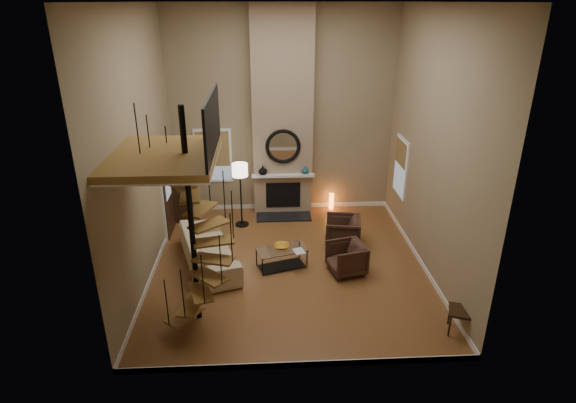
{
  "coord_description": "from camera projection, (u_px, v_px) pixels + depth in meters",
  "views": [
    {
      "loc": [
        -0.53,
        -9.25,
        5.52
      ],
      "look_at": [
        0.0,
        0.4,
        1.4
      ],
      "focal_mm": 29.45,
      "sensor_mm": 36.0,
      "label": 1
    }
  ],
  "objects": [
    {
      "name": "front_wall",
      "position": [
        302.0,
        215.0,
        6.62
      ],
      "size": [
        6.0,
        0.02,
        5.5
      ],
      "primitive_type": "cube",
      "color": "#958160",
      "rests_on": "ground"
    },
    {
      "name": "mirror_disc",
      "position": [
        283.0,
        146.0,
        12.54
      ],
      "size": [
        0.8,
        0.01,
        0.8
      ],
      "primitive_type": "cylinder",
      "rotation": [
        1.57,
        0.0,
        0.0
      ],
      "color": "white",
      "rests_on": "chimney_breast"
    },
    {
      "name": "book",
      "position": [
        298.0,
        252.0,
        10.32
      ],
      "size": [
        0.3,
        0.35,
        0.03
      ],
      "primitive_type": "imported",
      "rotation": [
        0.0,
        0.0,
        0.3
      ],
      "color": "gray",
      "rests_on": "coffee_table"
    },
    {
      "name": "bowl",
      "position": [
        282.0,
        246.0,
        10.47
      ],
      "size": [
        0.34,
        0.34,
        0.08
      ],
      "primitive_type": "imported",
      "color": "gold",
      "rests_on": "coffee_table"
    },
    {
      "name": "chimney_breast",
      "position": [
        283.0,
        115.0,
        12.42
      ],
      "size": [
        1.6,
        0.38,
        5.5
      ],
      "primitive_type": "cube",
      "color": "#9A8164",
      "rests_on": "ground"
    },
    {
      "name": "back_wall",
      "position": [
        282.0,
        113.0,
        12.6
      ],
      "size": [
        6.0,
        0.02,
        5.5
      ],
      "primitive_type": "cube",
      "color": "#958160",
      "rests_on": "ground"
    },
    {
      "name": "left_wall",
      "position": [
        140.0,
        151.0,
        9.46
      ],
      "size": [
        0.02,
        6.5,
        5.5
      ],
      "primitive_type": "cube",
      "color": "#958160",
      "rests_on": "ground"
    },
    {
      "name": "accent_lamp",
      "position": [
        331.0,
        201.0,
        13.46
      ],
      "size": [
        0.13,
        0.13,
        0.46
      ],
      "primitive_type": "cylinder",
      "color": "orange",
      "rests_on": "ground"
    },
    {
      "name": "firebox",
      "position": [
        283.0,
        195.0,
        13.1
      ],
      "size": [
        0.95,
        0.02,
        0.72
      ],
      "primitive_type": "cube",
      "color": "black",
      "rests_on": "chimney_breast"
    },
    {
      "name": "sofa",
      "position": [
        208.0,
        249.0,
        10.59
      ],
      "size": [
        1.64,
        2.67,
        0.73
      ],
      "primitive_type": "imported",
      "rotation": [
        0.0,
        0.0,
        1.86
      ],
      "color": "#C9B48B",
      "rests_on": "ground"
    },
    {
      "name": "baseboard_back",
      "position": [
        283.0,
        206.0,
        13.64
      ],
      "size": [
        6.0,
        0.02,
        0.12
      ],
      "primitive_type": "cube",
      "color": "white",
      "rests_on": "ground"
    },
    {
      "name": "entry_door",
      "position": [
        167.0,
        195.0,
        11.78
      ],
      "size": [
        0.1,
        1.05,
        2.16
      ],
      "color": "white",
      "rests_on": "ground"
    },
    {
      "name": "spiral_stair",
      "position": [
        193.0,
        233.0,
        8.25
      ],
      "size": [
        1.47,
        1.47,
        4.06
      ],
      "color": "black",
      "rests_on": "ground"
    },
    {
      "name": "floor_lamp",
      "position": [
        240.0,
        175.0,
        12.07
      ],
      "size": [
        0.41,
        0.41,
        1.71
      ],
      "color": "black",
      "rests_on": "ground"
    },
    {
      "name": "hearth",
      "position": [
        284.0,
        217.0,
        13.04
      ],
      "size": [
        1.5,
        0.6,
        0.04
      ],
      "primitive_type": "cube",
      "color": "black",
      "rests_on": "ground"
    },
    {
      "name": "ceiling",
      "position": [
        289.0,
        2.0,
        8.53
      ],
      "size": [
        6.0,
        6.5,
        0.01
      ],
      "primitive_type": "cube",
      "color": "silver",
      "rests_on": "back_wall"
    },
    {
      "name": "baseboard_front",
      "position": [
        300.0,
        364.0,
        7.69
      ],
      "size": [
        6.0,
        0.02,
        0.12
      ],
      "primitive_type": "cube",
      "color": "white",
      "rests_on": "ground"
    },
    {
      "name": "mirror_frame",
      "position": [
        283.0,
        147.0,
        12.53
      ],
      "size": [
        0.94,
        0.1,
        0.94
      ],
      "primitive_type": "torus",
      "rotation": [
        1.57,
        0.0,
        0.0
      ],
      "color": "black",
      "rests_on": "chimney_breast"
    },
    {
      "name": "armchair_far",
      "position": [
        349.0,
        258.0,
        10.3
      ],
      "size": [
        0.9,
        0.89,
        0.68
      ],
      "primitive_type": "imported",
      "rotation": [
        0.0,
        0.0,
        -1.33
      ],
      "color": "#3F261D",
      "rests_on": "ground"
    },
    {
      "name": "baseboard_left",
      "position": [
        155.0,
        267.0,
        10.51
      ],
      "size": [
        0.02,
        6.5,
        0.12
      ],
      "primitive_type": "cube",
      "color": "white",
      "rests_on": "ground"
    },
    {
      "name": "coffee_table",
      "position": [
        282.0,
        256.0,
        10.51
      ],
      "size": [
        1.21,
        0.85,
        0.43
      ],
      "color": "silver",
      "rests_on": "ground"
    },
    {
      "name": "baseboard_right",
      "position": [
        419.0,
        259.0,
        10.81
      ],
      "size": [
        0.02,
        6.5,
        0.12
      ],
      "primitive_type": "cube",
      "color": "white",
      "rests_on": "ground"
    },
    {
      "name": "mantel",
      "position": [
        283.0,
        176.0,
        12.79
      ],
      "size": [
        1.7,
        0.18,
        0.06
      ],
      "primitive_type": "cube",
      "color": "white",
      "rests_on": "chimney_breast"
    },
    {
      "name": "right_wall",
      "position": [
        434.0,
        146.0,
        9.76
      ],
      "size": [
        0.02,
        6.5,
        5.5
      ],
      "primitive_type": "cube",
      "color": "#958160",
      "rests_on": "ground"
    },
    {
      "name": "window_right",
      "position": [
        401.0,
        166.0,
        12.04
      ],
      "size": [
        0.06,
        1.02,
        1.52
      ],
      "color": "white",
      "rests_on": "right_wall"
    },
    {
      "name": "loft",
      "position": [
        170.0,
        153.0,
        7.66
      ],
      "size": [
        1.7,
        2.2,
        1.09
      ],
      "color": "olive",
      "rests_on": "left_wall"
    },
    {
      "name": "ground",
      "position": [
        289.0,
        265.0,
        10.69
      ],
      "size": [
        6.0,
        6.5,
        0.01
      ],
      "primitive_type": "cube",
      "color": "#966030",
      "rests_on": "ground"
    },
    {
      "name": "side_chair",
      "position": [
        468.0,
        308.0,
        8.32
      ],
      "size": [
        0.56,
        0.56,
        0.96
      ],
      "color": "black",
      "rests_on": "ground"
    },
    {
      "name": "armchair_near",
      "position": [
        346.0,
        232.0,
        11.43
      ],
      "size": [
        0.95,
        0.93,
        0.76
      ],
      "primitive_type": "imported",
      "rotation": [
        0.0,
        0.0,
        -1.74
      ],
      "color": "#3F261D",
      "rests_on": "ground"
    },
    {
      "name": "hutch",
      "position": [
        182.0,
        184.0,
        12.74
      ],
      "size": [
        0.41,
        0.87,
        1.95
      ],
      "primitive_type": "cube",
      "color": "black",
      "rests_on": "ground"
    },
    {
      "name": "vase_right",
      "position": [
        305.0,
        170.0,
        12.8
      ],
      "size": [
        0.2,
        0.2,
        0.21
      ],
      "primitive_type": "imported",
      "color": "#174E52",
      "rests_on": "mantel"
    },
    {
      "name": "vase_left",
      "position": [
        263.0,
        170.0,
        12.74
      ],
      "size": [
        0.24,
        0.24,
        0.25
      ],
      "primitive_type": "imported",
      "color": "black",
      "rests_on": "mantel"
    },
    {
      "name": "window_back",
      "position": [
        213.0,
        155.0,
        12.92
      ],
      "size": [
        1.02,
        0.06,
        1.52
      ],
      "color": "white",
      "rests_on": "back_wall"
    }
  ]
}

